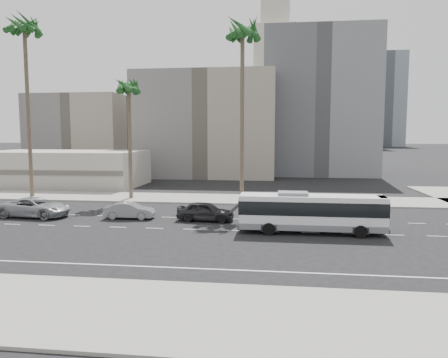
% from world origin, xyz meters
% --- Properties ---
extents(ground, '(700.00, 700.00, 0.00)m').
position_xyz_m(ground, '(0.00, 0.00, 0.00)').
color(ground, black).
rests_on(ground, ground).
extents(sidewalk_north, '(120.00, 7.00, 0.15)m').
position_xyz_m(sidewalk_north, '(0.00, 15.50, 0.07)').
color(sidewalk_north, gray).
rests_on(sidewalk_north, ground).
extents(sidewalk_south, '(120.00, 7.00, 0.15)m').
position_xyz_m(sidewalk_south, '(0.00, -15.50, 0.07)').
color(sidewalk_south, gray).
rests_on(sidewalk_south, ground).
extents(commercial_low, '(22.00, 12.16, 5.00)m').
position_xyz_m(commercial_low, '(-30.00, 25.99, 2.50)').
color(commercial_low, '#B7AFA1').
rests_on(commercial_low, ground).
extents(midrise_beige_west, '(24.00, 18.00, 18.00)m').
position_xyz_m(midrise_beige_west, '(-12.00, 45.00, 9.00)').
color(midrise_beige_west, gray).
rests_on(midrise_beige_west, ground).
extents(midrise_gray_center, '(20.00, 20.00, 26.00)m').
position_xyz_m(midrise_gray_center, '(8.00, 52.00, 13.00)').
color(midrise_gray_center, slate).
rests_on(midrise_gray_center, ground).
extents(midrise_beige_far, '(18.00, 16.00, 15.00)m').
position_xyz_m(midrise_beige_far, '(-38.00, 50.00, 7.50)').
color(midrise_beige_far, gray).
rests_on(midrise_beige_far, ground).
extents(civic_tower, '(42.00, 42.00, 129.00)m').
position_xyz_m(civic_tower, '(-2.00, 250.00, 38.83)').
color(civic_tower, beige).
rests_on(civic_tower, ground).
extents(highrise_right, '(26.00, 26.00, 70.00)m').
position_xyz_m(highrise_right, '(45.00, 230.00, 35.00)').
color(highrise_right, slate).
rests_on(highrise_right, ground).
extents(highrise_far, '(22.00, 22.00, 60.00)m').
position_xyz_m(highrise_far, '(70.00, 260.00, 30.00)').
color(highrise_far, slate).
rests_on(highrise_far, ground).
extents(city_bus, '(10.68, 2.62, 3.06)m').
position_xyz_m(city_bus, '(3.04, -0.03, 1.61)').
color(city_bus, white).
rests_on(city_bus, ground).
extents(car_a, '(2.22, 4.96, 1.65)m').
position_xyz_m(car_a, '(-5.54, 3.43, 0.83)').
color(car_a, '#242427').
rests_on(car_a, ground).
extents(car_b, '(1.72, 4.39, 1.42)m').
position_xyz_m(car_b, '(-12.30, 3.56, 0.71)').
color(car_b, gray).
rests_on(car_b, ground).
extents(car_c, '(3.29, 6.37, 1.72)m').
position_xyz_m(car_c, '(-20.93, 3.28, 0.86)').
color(car_c, gray).
rests_on(car_c, ground).
extents(palm_near, '(5.75, 5.75, 19.33)m').
position_xyz_m(palm_near, '(-3.31, 13.81, 17.51)').
color(palm_near, brown).
rests_on(palm_near, ground).
extents(palm_mid, '(4.43, 4.43, 13.70)m').
position_xyz_m(palm_mid, '(-16.08, 14.60, 12.32)').
color(palm_mid, brown).
rests_on(palm_mid, ground).
extents(palm_far, '(6.07, 6.07, 20.82)m').
position_xyz_m(palm_far, '(-27.93, 14.18, 18.91)').
color(palm_far, brown).
rests_on(palm_far, ground).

